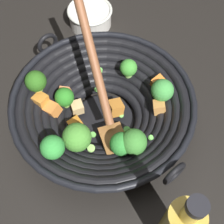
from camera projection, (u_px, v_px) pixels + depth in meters
name	position (u px, v px, depth m)	size (l,w,h in m)	color
ground_plane	(104.00, 121.00, 0.71)	(4.00, 4.00, 0.00)	black
wok	(103.00, 108.00, 0.66)	(0.39, 0.39, 0.26)	black
prep_bowl	(90.00, 16.00, 0.85)	(0.12, 0.12, 0.05)	silver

